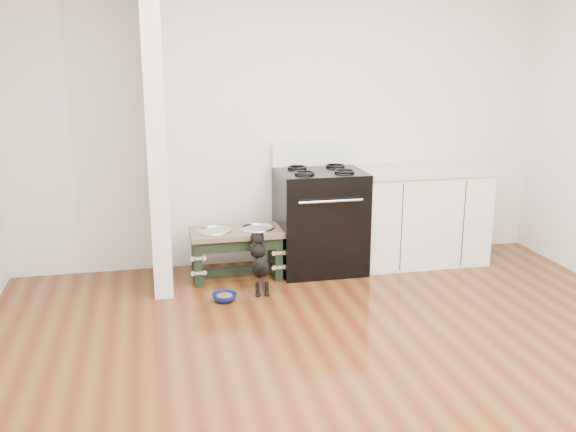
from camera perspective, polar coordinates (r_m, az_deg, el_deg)
The scene contains 8 objects.
ground at distance 4.01m, azimuth 7.53°, elevation -14.86°, with size 5.00×5.00×0.00m, color #4F220E.
room_shell at distance 3.52m, azimuth 8.41°, elevation 8.82°, with size 5.00×5.00×5.00m.
partition_wall at distance 5.41m, azimuth -11.75°, elevation 7.76°, with size 0.15×0.80×2.70m, color silver.
oven_range at distance 5.82m, azimuth 2.83°, elevation -0.22°, with size 0.76×0.69×1.14m.
cabinet_run at distance 6.17m, azimuth 11.60°, elevation 0.10°, with size 1.24×0.64×0.91m.
dog_feeder at distance 5.65m, azimuth -4.63°, elevation -2.49°, with size 0.80×0.43×0.45m.
puppy at distance 5.34m, azimuth -2.56°, elevation -3.99°, with size 0.14×0.41×0.49m.
floor_bowl at distance 5.23m, azimuth -5.66°, elevation -7.20°, with size 0.25×0.25×0.06m.
Camera 1 is at (-1.24, -3.27, 1.96)m, focal length 40.00 mm.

